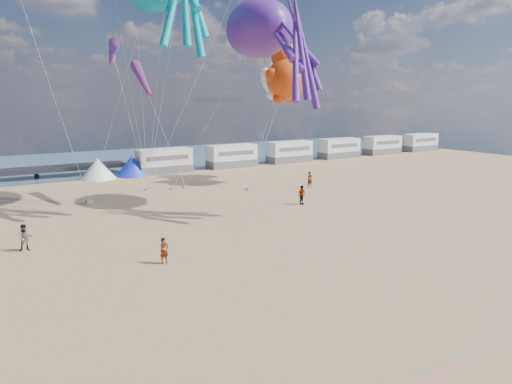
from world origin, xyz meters
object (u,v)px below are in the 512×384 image
object	(u,v)px
kite_panda	(279,78)
standing_person	(164,251)
beachgoer_5	(310,180)
sandbag_d	(185,187)
tent_white	(98,168)
kite_teddy_orange	(287,80)
sandbag_b	(173,188)
sandbag_e	(148,189)
windsock_mid	(142,79)
motorhome_5	(420,142)
motorhome_4	(382,145)
beachgoer_3	(302,195)
tent_blue	(132,166)
motorhome_3	(339,148)
kite_octopus_purple	(258,29)
motorhome_1	(232,156)
motorhome_2	(289,152)
sandbag_a	(89,201)
sandbag_c	(249,189)
windsock_right	(113,54)
beachgoer_1	(25,238)

from	to	relation	value
kite_panda	standing_person	bearing A→B (deg)	-126.97
beachgoer_5	sandbag_d	xyz separation A→B (m)	(-11.01, 6.72, -0.73)
tent_white	kite_teddy_orange	world-z (taller)	kite_teddy_orange
sandbag_b	sandbag_e	distance (m)	2.47
sandbag_d	kite_panda	distance (m)	16.13
tent_white	windsock_mid	bearing A→B (deg)	-84.81
motorhome_5	tent_white	xyz separation A→B (m)	(-55.50, 0.00, -0.30)
motorhome_4	beachgoer_5	bearing A→B (deg)	-149.34
sandbag_d	kite_teddy_orange	distance (m)	15.32
sandbag_e	kite_teddy_orange	world-z (taller)	kite_teddy_orange
beachgoer_3	tent_blue	bearing A→B (deg)	94.47
tent_blue	kite_panda	bearing A→B (deg)	-36.55
kite_teddy_orange	tent_white	bearing A→B (deg)	150.20
standing_person	sandbag_b	xyz separation A→B (m)	(8.34, 19.79, -0.63)
motorhome_3	beachgoer_5	size ratio (longest dim) A/B	3.95
standing_person	kite_octopus_purple	bearing A→B (deg)	27.57
kite_octopus_purple	tent_blue	bearing A→B (deg)	95.58
standing_person	motorhome_3	bearing A→B (deg)	25.64
tent_white	standing_person	xyz separation A→B (m)	(-3.42, -30.31, -0.46)
motorhome_1	tent_white	distance (m)	17.50
motorhome_4	kite_panda	size ratio (longest dim) A/B	0.94
beachgoer_5	sandbag_e	bearing A→B (deg)	158.17
motorhome_2	kite_panda	world-z (taller)	kite_panda
beachgoer_3	sandbag_a	bearing A→B (deg)	130.99
sandbag_c	windsock_right	distance (m)	18.10
sandbag_a	kite_panda	world-z (taller)	kite_panda
motorhome_1	kite_octopus_purple	bearing A→B (deg)	-112.69
motorhome_3	kite_teddy_orange	size ratio (longest dim) A/B	0.90
windsock_mid	windsock_right	distance (m)	4.51
motorhome_3	tent_blue	bearing A→B (deg)	180.00
motorhome_1	motorhome_5	bearing A→B (deg)	0.00
standing_person	kite_panda	size ratio (longest dim) A/B	0.21
kite_teddy_orange	sandbag_c	bearing A→B (deg)	-157.98
standing_person	beachgoer_3	xyz separation A→B (m)	(15.32, 7.60, 0.10)
sandbag_d	sandbag_e	bearing A→B (deg)	171.36
motorhome_2	motorhome_3	distance (m)	9.50
kite_panda	sandbag_b	bearing A→B (deg)	-169.26
motorhome_3	beachgoer_1	world-z (taller)	motorhome_3
tent_white	beachgoer_5	distance (m)	24.28
motorhome_5	windsock_right	xyz separation A→B (m)	(-57.37, -16.41, 10.93)
beachgoer_1	sandbag_c	size ratio (longest dim) A/B	3.30
sandbag_e	kite_teddy_orange	bearing A→B (deg)	-15.86
kite_teddy_orange	beachgoer_1	bearing A→B (deg)	-149.12
motorhome_2	sandbag_b	world-z (taller)	motorhome_2
sandbag_b	tent_blue	bearing A→B (deg)	94.99
beachgoer_5	sandbag_a	xyz separation A→B (m)	(-20.91, 4.85, -0.73)
beachgoer_5	windsock_mid	world-z (taller)	windsock_mid
tent_blue	sandbag_a	size ratio (longest dim) A/B	8.00
beachgoer_1	sandbag_b	xyz separation A→B (m)	(14.66, 13.35, -0.71)
beachgoer_5	windsock_right	bearing A→B (deg)	-177.29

